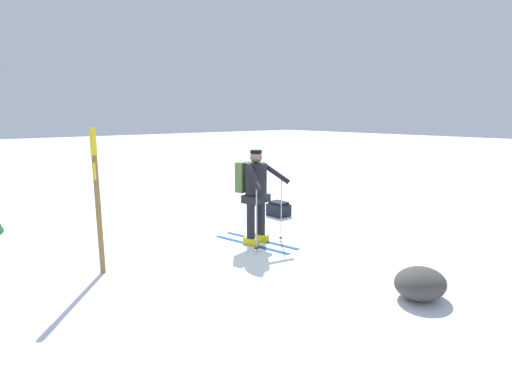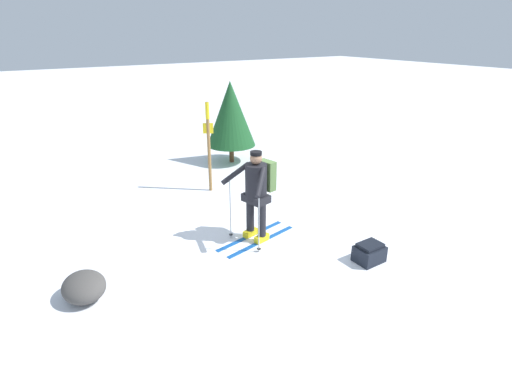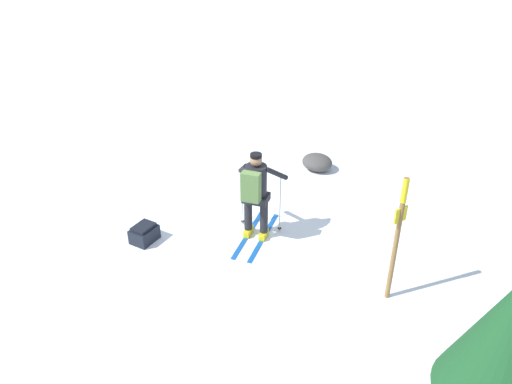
{
  "view_description": "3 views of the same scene",
  "coord_description": "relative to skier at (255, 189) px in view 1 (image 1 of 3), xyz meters",
  "views": [
    {
      "loc": [
        4.56,
        5.6,
        2.32
      ],
      "look_at": [
        0.05,
        0.19,
        0.95
      ],
      "focal_mm": 28.0,
      "sensor_mm": 36.0,
      "label": 1
    },
    {
      "loc": [
        -5.56,
        3.75,
        3.67
      ],
      "look_at": [
        0.05,
        0.19,
        0.95
      ],
      "focal_mm": 28.0,
      "sensor_mm": 36.0,
      "label": 2
    },
    {
      "loc": [
        4.05,
        -6.47,
        5.41
      ],
      "look_at": [
        0.05,
        0.19,
        0.95
      ],
      "focal_mm": 35.0,
      "sensor_mm": 36.0,
      "label": 3
    }
  ],
  "objects": [
    {
      "name": "rock_boulder",
      "position": [
        -0.18,
        3.11,
        -0.81
      ],
      "size": [
        0.72,
        0.61,
        0.4
      ],
      "primitive_type": "ellipsoid",
      "color": "#474442",
      "rests_on": "ground_plane"
    },
    {
      "name": "trail_marker",
      "position": [
        2.66,
        -0.35,
        0.26
      ],
      "size": [
        0.13,
        0.23,
        2.15
      ],
      "color": "olive",
      "rests_on": "ground_plane"
    },
    {
      "name": "dropped_backpack",
      "position": [
        -1.7,
        -1.17,
        -0.85
      ],
      "size": [
        0.38,
        0.48,
        0.34
      ],
      "color": "black",
      "rests_on": "ground_plane"
    },
    {
      "name": "skier",
      "position": [
        0.0,
        0.0,
        0.0
      ],
      "size": [
        0.97,
        1.71,
        1.71
      ],
      "color": "#144C9E",
      "rests_on": "ground_plane"
    },
    {
      "name": "ground_plane",
      "position": [
        -0.05,
        -0.16,
        -1.01
      ],
      "size": [
        80.0,
        80.0,
        0.0
      ],
      "primitive_type": "plane",
      "color": "white"
    }
  ]
}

